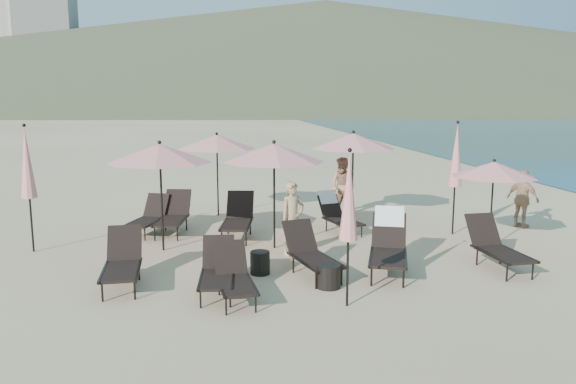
{
  "coord_description": "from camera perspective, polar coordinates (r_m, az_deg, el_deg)",
  "views": [
    {
      "loc": [
        -2.76,
        -9.76,
        3.37
      ],
      "look_at": [
        -0.95,
        3.5,
        1.1
      ],
      "focal_mm": 35.0,
      "sensor_mm": 36.0,
      "label": 1
    }
  ],
  "objects": [
    {
      "name": "ground",
      "position": [
        10.69,
        7.68,
        -8.85
      ],
      "size": [
        800.0,
        800.0,
        0.0
      ],
      "primitive_type": "plane",
      "color": "#D6BA8C",
      "rests_on": "ground"
    },
    {
      "name": "volcanic_headland",
      "position": [
        321.89,
        5.7,
        13.71
      ],
      "size": [
        690.0,
        690.0,
        55.0
      ],
      "color": "brown",
      "rests_on": "ground"
    },
    {
      "name": "hotel_skyline",
      "position": [
        296.03,
        -26.34,
        12.69
      ],
      "size": [
        109.0,
        82.0,
        55.0
      ],
      "color": "beige",
      "rests_on": "ground"
    },
    {
      "name": "lounger_0",
      "position": [
        10.6,
        -16.48,
        -6.78
      ],
      "size": [
        0.72,
        1.7,
        0.96
      ],
      "rotation": [
        0.0,
        0.0,
        0.05
      ],
      "color": "black",
      "rests_on": "ground"
    },
    {
      "name": "lounger_1",
      "position": [
        9.89,
        -7.19,
        -7.87
      ],
      "size": [
        0.67,
        1.56,
        0.88
      ],
      "rotation": [
        0.0,
        0.0,
        -0.06
      ],
      "color": "black",
      "rests_on": "ground"
    },
    {
      "name": "lounger_2",
      "position": [
        9.58,
        -5.47,
        -8.46
      ],
      "size": [
        0.72,
        1.55,
        0.86
      ],
      "rotation": [
        0.0,
        0.0,
        0.1
      ],
      "color": "black",
      "rests_on": "ground"
    },
    {
      "name": "lounger_3",
      "position": [
        10.77,
        2.34,
        -6.16
      ],
      "size": [
        1.02,
        1.74,
        0.94
      ],
      "rotation": [
        0.0,
        0.0,
        0.26
      ],
      "color": "black",
      "rests_on": "ground"
    },
    {
      "name": "lounger_4",
      "position": [
        11.13,
        10.18,
        -5.17
      ],
      "size": [
        1.22,
        1.98,
        1.16
      ],
      "rotation": [
        0.0,
        0.0,
        -0.32
      ],
      "color": "black",
      "rests_on": "ground"
    },
    {
      "name": "lounger_5",
      "position": [
        11.91,
        20.46,
        -5.16
      ],
      "size": [
        0.75,
        1.73,
        0.97
      ],
      "rotation": [
        0.0,
        0.0,
        0.06
      ],
      "color": "black",
      "rests_on": "ground"
    },
    {
      "name": "lounger_6",
      "position": [
        14.46,
        -14.0,
        -2.43
      ],
      "size": [
        1.08,
        1.68,
        0.9
      ],
      "rotation": [
        0.0,
        0.0,
        -0.34
      ],
      "color": "black",
      "rests_on": "ground"
    },
    {
      "name": "lounger_7",
      "position": [
        14.33,
        -11.58,
        -2.27
      ],
      "size": [
        0.92,
        1.81,
        0.99
      ],
      "rotation": [
        0.0,
        0.0,
        -0.16
      ],
      "color": "black",
      "rests_on": "ground"
    },
    {
      "name": "lounger_8",
      "position": [
        13.67,
        -5.12,
        -2.62
      ],
      "size": [
        0.95,
        1.86,
        1.02
      ],
      "rotation": [
        0.0,
        0.0,
        -0.16
      ],
      "color": "black",
      "rests_on": "ground"
    },
    {
      "name": "lounger_9",
      "position": [
        14.24,
        5.04,
        -2.2
      ],
      "size": [
        0.97,
        1.64,
        0.96
      ],
      "rotation": [
        0.0,
        0.0,
        0.29
      ],
      "color": "black",
      "rests_on": "ground"
    },
    {
      "name": "umbrella_open_0",
      "position": [
        12.48,
        -12.89,
        3.84
      ],
      "size": [
        2.28,
        2.28,
        2.45
      ],
      "color": "black",
      "rests_on": "ground"
    },
    {
      "name": "umbrella_open_1",
      "position": [
        12.35,
        -1.43,
        4.0
      ],
      "size": [
        2.27,
        2.27,
        2.44
      ],
      "color": "black",
      "rests_on": "ground"
    },
    {
      "name": "umbrella_open_2",
      "position": [
        13.2,
        20.18,
        2.17
      ],
      "size": [
        1.88,
        1.88,
        2.03
      ],
      "color": "black",
      "rests_on": "ground"
    },
    {
      "name": "umbrella_open_3",
      "position": [
        16.02,
        -7.24,
        5.07
      ],
      "size": [
        2.23,
        2.23,
        2.39
      ],
      "color": "black",
      "rests_on": "ground"
    },
    {
      "name": "umbrella_open_4",
      "position": [
        15.26,
        6.65,
        5.16
      ],
      "size": [
        2.31,
        2.31,
        2.49
      ],
      "color": "black",
      "rests_on": "ground"
    },
    {
      "name": "umbrella_closed_0",
      "position": [
        8.92,
        6.21,
        -0.55
      ],
      "size": [
        0.3,
        0.3,
        2.59
      ],
      "color": "black",
      "rests_on": "ground"
    },
    {
      "name": "umbrella_closed_1",
      "position": [
        14.27,
        16.72,
        3.54
      ],
      "size": [
        0.33,
        0.33,
        2.81
      ],
      "color": "black",
      "rests_on": "ground"
    },
    {
      "name": "umbrella_closed_2",
      "position": [
        13.32,
        -24.99,
        2.64
      ],
      "size": [
        0.33,
        0.33,
        2.82
      ],
      "color": "black",
      "rests_on": "ground"
    },
    {
      "name": "side_table_0",
      "position": [
        10.89,
        -2.86,
        -7.19
      ],
      "size": [
        0.38,
        0.38,
        0.45
      ],
      "primitive_type": "cylinder",
      "color": "black",
      "rests_on": "ground"
    },
    {
      "name": "side_table_1",
      "position": [
        10.15,
        4.14,
        -8.55
      ],
      "size": [
        0.43,
        0.43,
        0.42
      ],
      "primitive_type": "cylinder",
      "color": "black",
      "rests_on": "ground"
    },
    {
      "name": "beachgoer_a",
      "position": [
        12.06,
        0.47,
        -2.68
      ],
      "size": [
        0.69,
        0.61,
        1.6
      ],
      "primitive_type": "imported",
      "rotation": [
        0.0,
        0.0,
        0.48
      ],
      "color": "tan",
      "rests_on": "ground"
    },
    {
      "name": "beachgoer_b",
      "position": [
        16.19,
        5.62,
        0.58
      ],
      "size": [
        1.02,
        1.02,
        1.67
      ],
      "primitive_type": "imported",
      "rotation": [
        0.0,
        0.0,
        -0.81
      ],
      "color": "#AF7A5A",
      "rests_on": "ground"
    },
    {
      "name": "beachgoer_c",
      "position": [
        15.77,
        22.75,
        -0.65
      ],
      "size": [
        0.73,
        0.96,
        1.52
      ],
      "primitive_type": "imported",
      "rotation": [
        0.0,
        0.0,
        2.04
      ],
      "color": "tan",
      "rests_on": "ground"
    }
  ]
}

